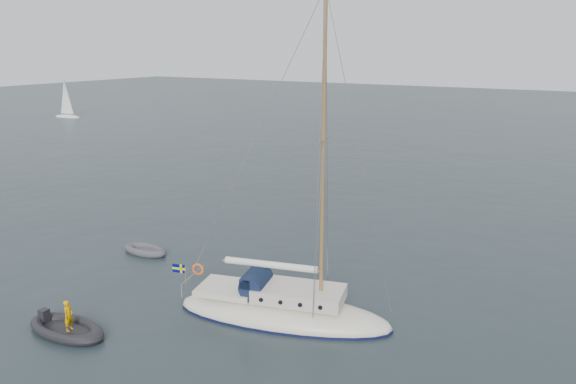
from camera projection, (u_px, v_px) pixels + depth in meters
The scene contains 5 objects.
ground at pixel (284, 295), 28.20m from camera, with size 300.00×300.00×0.00m, color black.
sailboat at pixel (283, 295), 25.56m from camera, with size 10.58×3.17×15.08m.
dinghy at pixel (145, 250), 33.88m from camera, with size 3.10×1.40×0.44m.
rib at pixel (66, 328), 24.44m from camera, with size 4.12×1.87×1.61m.
distant_yacht_a at pixel (66, 100), 97.03m from camera, with size 5.35×2.86×7.09m.
Camera 1 is at (13.40, -22.24, 12.18)m, focal length 35.00 mm.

